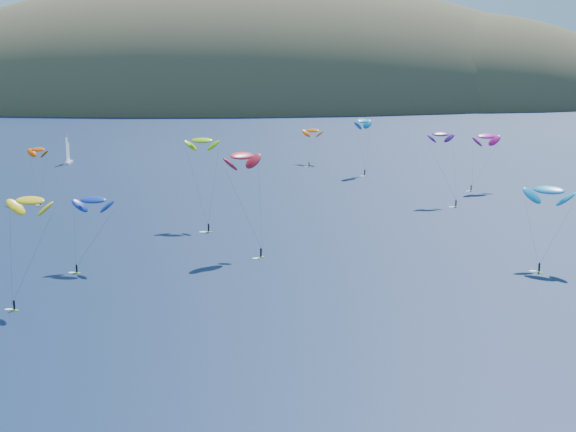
# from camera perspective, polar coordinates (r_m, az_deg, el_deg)

# --- Properties ---
(island) EXTENTS (730.00, 300.00, 210.00)m
(island) POSITION_cam_1_polar(r_m,az_deg,el_deg) (645.61, -1.45, 7.26)
(island) COLOR #3D3526
(island) RESTS_ON ground
(sailboat) EXTENTS (8.89, 7.72, 11.16)m
(sailboat) POSITION_cam_1_polar(r_m,az_deg,el_deg) (310.28, -15.36, 3.79)
(sailboat) COLOR silver
(sailboat) RESTS_ON ground
(kitesurfer_1) EXTENTS (7.95, 11.66, 16.68)m
(kitesurfer_1) POSITION_cam_1_polar(r_m,az_deg,el_deg) (235.98, -17.36, 4.54)
(kitesurfer_1) COLOR #91D017
(kitesurfer_1) RESTS_ON ground
(kitesurfer_2) EXTENTS (9.21, 10.47, 19.63)m
(kitesurfer_2) POSITION_cam_1_polar(r_m,az_deg,el_deg) (143.42, -17.88, 1.04)
(kitesurfer_2) COLOR #91D017
(kitesurfer_2) RESTS_ON ground
(kitesurfer_3) EXTENTS (8.41, 14.43, 22.64)m
(kitesurfer_3) POSITION_cam_1_polar(r_m,az_deg,el_deg) (198.32, -6.14, 5.35)
(kitesurfer_3) COLOR #91D017
(kitesurfer_3) RESTS_ON ground
(kitesurfer_4) EXTENTS (9.36, 11.55, 20.63)m
(kitesurfer_4) POSITION_cam_1_polar(r_m,az_deg,el_deg) (275.90, 5.34, 6.75)
(kitesurfer_4) COLOR #91D017
(kitesurfer_4) RESTS_ON ground
(kitesurfer_5) EXTENTS (10.29, 12.32, 17.69)m
(kitesurfer_5) POSITION_cam_1_polar(r_m,az_deg,el_deg) (167.81, 18.07, 1.76)
(kitesurfer_5) COLOR #91D017
(kitesurfer_5) RESTS_ON ground
(kitesurfer_6) EXTENTS (7.97, 12.04, 21.01)m
(kitesurfer_6) POSITION_cam_1_polar(r_m,az_deg,el_deg) (228.82, 10.80, 5.72)
(kitesurfer_6) COLOR #91D017
(kitesurfer_6) RESTS_ON ground
(kitesurfer_8) EXTENTS (11.40, 8.32, 18.97)m
(kitesurfer_8) POSITION_cam_1_polar(r_m,az_deg,el_deg) (251.90, 13.91, 5.53)
(kitesurfer_8) COLOR #91D017
(kitesurfer_8) RESTS_ON ground
(kitesurfer_9) EXTENTS (10.17, 12.47, 23.07)m
(kitesurfer_9) POSITION_cam_1_polar(r_m,az_deg,el_deg) (169.57, -3.30, 4.28)
(kitesurfer_9) COLOR #91D017
(kitesurfer_9) RESTS_ON ground
(kitesurfer_10) EXTENTS (8.88, 9.42, 15.52)m
(kitesurfer_10) POSITION_cam_1_polar(r_m,az_deg,el_deg) (163.40, -13.69, 1.12)
(kitesurfer_10) COLOR #91D017
(kitesurfer_10) RESTS_ON ground
(kitesurfer_11) EXTENTS (8.89, 15.91, 14.35)m
(kitesurfer_11) POSITION_cam_1_polar(r_m,az_deg,el_deg) (301.15, 1.78, 6.10)
(kitesurfer_11) COLOR #91D017
(kitesurfer_11) RESTS_ON ground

